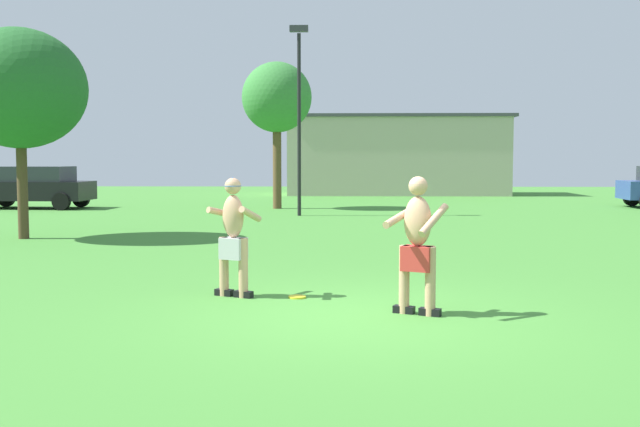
% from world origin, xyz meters
% --- Properties ---
extents(ground_plane, '(80.00, 80.00, 0.00)m').
position_xyz_m(ground_plane, '(0.00, 0.00, 0.00)').
color(ground_plane, '#428433').
extents(player_with_cap, '(0.74, 0.70, 1.65)m').
position_xyz_m(player_with_cap, '(-1.70, 1.26, 0.89)').
color(player_with_cap, black).
rests_on(player_with_cap, ground_plane).
extents(player_in_red, '(0.82, 0.70, 1.69)m').
position_xyz_m(player_in_red, '(0.70, 0.16, 0.89)').
color(player_in_red, black).
rests_on(player_in_red, ground_plane).
extents(frisbee, '(0.24, 0.24, 0.03)m').
position_xyz_m(frisbee, '(-0.82, 1.19, 0.01)').
color(frisbee, yellow).
rests_on(frisbee, ground_plane).
extents(car_black_near_post, '(4.38, 2.20, 1.58)m').
position_xyz_m(car_black_near_post, '(-11.80, 18.68, 0.82)').
color(car_black_near_post, black).
rests_on(car_black_near_post, ground_plane).
extents(lamp_post, '(0.60, 0.24, 6.17)m').
position_xyz_m(lamp_post, '(-1.63, 15.50, 3.74)').
color(lamp_post, black).
rests_on(lamp_post, ground_plane).
extents(outbuilding_behind_lot, '(11.52, 4.44, 4.07)m').
position_xyz_m(outbuilding_behind_lot, '(2.59, 29.91, 2.04)').
color(outbuilding_behind_lot, '#B2A893').
rests_on(outbuilding_behind_lot, ground_plane).
extents(tree_left_field, '(3.09, 3.09, 4.91)m').
position_xyz_m(tree_left_field, '(-7.73, 8.39, 3.51)').
color(tree_left_field, '#4C3823').
rests_on(tree_left_field, ground_plane).
extents(tree_right_field, '(2.59, 2.59, 5.45)m').
position_xyz_m(tree_right_field, '(-2.65, 18.87, 4.10)').
color(tree_right_field, brown).
rests_on(tree_right_field, ground_plane).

